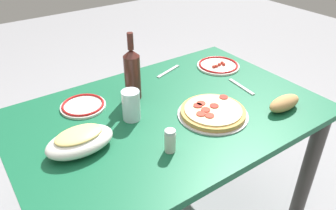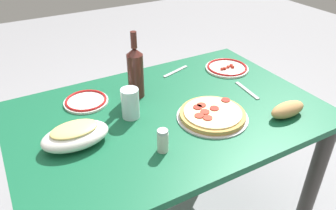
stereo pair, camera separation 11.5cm
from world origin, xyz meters
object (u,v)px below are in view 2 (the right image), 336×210
object	(u,v)px
water_glass	(130,103)
side_plate_near	(227,68)
dining_table	(168,134)
baked_pasta_dish	(75,135)
pepperoni_pizza	(212,115)
wine_bottle	(136,71)
bread_loaf	(288,109)
spice_shaker	(163,141)
side_plate_far	(86,101)

from	to	relation	value
water_glass	side_plate_near	xyz separation A→B (m)	(-0.61, -0.16, -0.05)
dining_table	baked_pasta_dish	xyz separation A→B (m)	(0.39, 0.03, 0.16)
pepperoni_pizza	baked_pasta_dish	xyz separation A→B (m)	(0.52, -0.10, 0.03)
wine_bottle	side_plate_near	distance (m)	0.53
baked_pasta_dish	bread_loaf	xyz separation A→B (m)	(-0.79, 0.24, -0.01)
dining_table	bread_loaf	distance (m)	0.50
baked_pasta_dish	bread_loaf	distance (m)	0.83
spice_shaker	side_plate_near	bearing A→B (deg)	-145.69
baked_pasta_dish	side_plate_far	world-z (taller)	baked_pasta_dish
water_glass	side_plate_near	distance (m)	0.63
water_glass	baked_pasta_dish	bearing A→B (deg)	15.28
dining_table	spice_shaker	xyz separation A→B (m)	(0.14, 0.21, 0.16)
bread_loaf	spice_shaker	size ratio (longest dim) A/B	1.89
dining_table	bread_loaf	bearing A→B (deg)	146.47
pepperoni_pizza	water_glass	world-z (taller)	water_glass
wine_bottle	spice_shaker	bearing A→B (deg)	78.40
dining_table	pepperoni_pizza	xyz separation A→B (m)	(-0.13, 0.13, 0.13)
bread_loaf	wine_bottle	bearing A→B (deg)	-44.19
wine_bottle	spice_shaker	size ratio (longest dim) A/B	3.40
baked_pasta_dish	side_plate_far	xyz separation A→B (m)	(-0.12, -0.26, -0.03)
dining_table	water_glass	world-z (taller)	water_glass
side_plate_near	water_glass	bearing A→B (deg)	14.65
side_plate_far	dining_table	bearing A→B (deg)	140.13
baked_pasta_dish	water_glass	xyz separation A→B (m)	(-0.24, -0.07, 0.02)
wine_bottle	side_plate_far	xyz separation A→B (m)	(0.22, -0.05, -0.11)
pepperoni_pizza	wine_bottle	distance (m)	0.38
water_glass	bread_loaf	distance (m)	0.63
dining_table	spice_shaker	size ratio (longest dim) A/B	14.54
bread_loaf	side_plate_far	bearing A→B (deg)	-36.24
dining_table	side_plate_far	xyz separation A→B (m)	(0.28, -0.23, 0.13)
side_plate_near	spice_shaker	world-z (taller)	spice_shaker
pepperoni_pizza	water_glass	distance (m)	0.33
side_plate_near	side_plate_far	xyz separation A→B (m)	(0.73, -0.03, -0.00)
dining_table	side_plate_far	size ratio (longest dim) A/B	6.68
water_glass	spice_shaker	size ratio (longest dim) A/B	1.43
baked_pasta_dish	side_plate_far	distance (m)	0.28
side_plate_near	pepperoni_pizza	bearing A→B (deg)	44.84
baked_pasta_dish	side_plate_far	bearing A→B (deg)	-114.09
water_glass	spice_shaker	distance (m)	0.25
pepperoni_pizza	side_plate_near	distance (m)	0.46
dining_table	wine_bottle	distance (m)	0.30
dining_table	wine_bottle	size ratio (longest dim) A/B	4.27
wine_bottle	bread_loaf	distance (m)	0.65
water_glass	side_plate_near	bearing A→B (deg)	-165.35
wine_bottle	water_glass	distance (m)	0.18
water_glass	dining_table	bearing A→B (deg)	165.47
bread_loaf	spice_shaker	distance (m)	0.54
wine_bottle	spice_shaker	xyz separation A→B (m)	(0.08, 0.39, -0.08)
pepperoni_pizza	side_plate_near	world-z (taller)	pepperoni_pizza
baked_pasta_dish	spice_shaker	size ratio (longest dim) A/B	2.76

